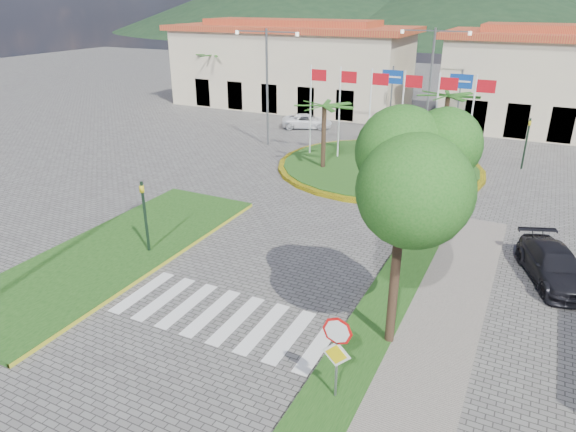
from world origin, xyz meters
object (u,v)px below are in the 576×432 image
at_px(car_dark_b, 444,128).
at_px(car_side_right, 554,265).
at_px(roundabout_island, 379,166).
at_px(white_van, 307,121).
at_px(stop_sign, 337,346).
at_px(deciduous_tree, 403,187).
at_px(car_dark_a, 404,131).

bearing_deg(car_dark_b, car_side_right, -177.00).
xyz_separation_m(roundabout_island, white_van, (-8.58, 8.00, 0.39)).
relative_size(stop_sign, deciduous_tree, 0.39).
bearing_deg(white_van, stop_sign, -177.60).
relative_size(roundabout_island, car_side_right, 2.90).
distance_m(roundabout_island, stop_sign, 20.69).
bearing_deg(roundabout_island, deciduous_tree, -72.09).
relative_size(car_dark_b, car_side_right, 0.94).
relative_size(roundabout_island, white_van, 3.11).
height_order(roundabout_island, stop_sign, roundabout_island).
bearing_deg(car_dark_b, white_van, 83.13).
bearing_deg(car_side_right, white_van, 114.23).
height_order(deciduous_tree, white_van, deciduous_tree).
distance_m(stop_sign, car_side_right, 10.90).
bearing_deg(car_side_right, deciduous_tree, -144.99).
height_order(stop_sign, deciduous_tree, deciduous_tree).
bearing_deg(car_dark_a, white_van, 87.93).
height_order(roundabout_island, car_dark_a, roundabout_island).
relative_size(deciduous_tree, car_side_right, 1.55).
height_order(stop_sign, car_dark_b, stop_sign).
distance_m(white_van, car_dark_a, 8.05).
xyz_separation_m(deciduous_tree, white_van, (-14.08, 25.00, -4.61)).
xyz_separation_m(stop_sign, car_dark_b, (-2.90, 30.14, -1.11)).
bearing_deg(stop_sign, white_van, 115.68).
height_order(roundabout_island, car_side_right, roundabout_island).
relative_size(roundabout_island, car_dark_a, 3.63).
relative_size(roundabout_island, stop_sign, 4.79).
xyz_separation_m(car_dark_b, car_side_right, (7.94, -20.55, -0.05)).
bearing_deg(car_side_right, car_dark_a, 98.70).
bearing_deg(deciduous_tree, car_dark_b, 97.36).
relative_size(deciduous_tree, car_dark_a, 1.94).
bearing_deg(deciduous_tree, white_van, 119.39).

